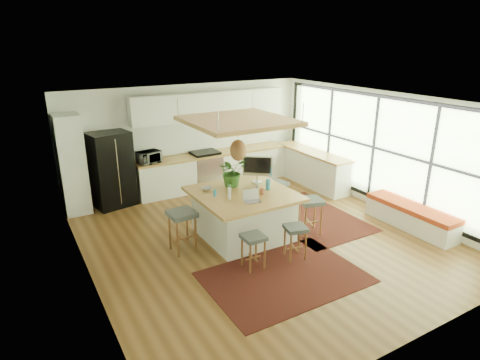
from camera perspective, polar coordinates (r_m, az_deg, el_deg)
floor at (r=8.28m, az=2.96°, el=-7.97°), size 7.00×7.00×0.00m
ceiling at (r=7.44m, az=3.32°, el=10.86°), size 7.00×7.00×0.00m
wall_back at (r=10.74m, az=-7.16°, el=5.99°), size 6.50×0.00×6.50m
wall_front at (r=5.42m, az=24.06°, el=-9.21°), size 6.50×0.00×6.50m
wall_left at (r=6.66m, az=-21.06°, el=-3.51°), size 0.00×7.00×7.00m
wall_right at (r=9.85m, az=19.22°, el=3.85°), size 0.00×7.00×7.00m
window_wall at (r=9.82m, az=19.13°, el=4.12°), size 0.10×6.20×2.60m
pantry at (r=9.76m, az=-22.44°, el=1.95°), size 0.55×0.60×2.25m
back_counter_base at (r=10.92m, az=-3.65°, el=1.37°), size 4.20×0.60×0.88m
back_counter_top at (r=10.79m, az=-3.70°, el=3.70°), size 4.24×0.64×0.05m
backsplash at (r=10.95m, az=-4.46°, el=6.33°), size 4.20×0.02×0.80m
upper_cabinets at (r=10.65m, az=-4.19°, el=10.36°), size 4.20×0.34×0.70m
range at (r=10.80m, az=-4.84°, el=1.47°), size 0.76×0.62×1.00m
right_counter_base at (r=11.24m, az=10.02°, el=1.62°), size 0.60×2.50×0.88m
right_counter_top at (r=11.11m, az=10.16°, el=3.88°), size 0.64×2.54×0.05m
window_bench at (r=9.27m, az=22.78°, el=-4.75°), size 0.52×2.00×0.50m
ceiling_panel at (r=7.74m, az=-0.27°, el=6.32°), size 1.86×1.86×0.80m
rug_near at (r=7.03m, az=6.26°, el=-13.36°), size 2.60×1.80×0.01m
rug_right at (r=9.25m, az=9.68°, el=-5.17°), size 1.80×2.60×0.01m
fridge at (r=9.93m, az=-17.57°, el=1.59°), size 1.00×0.85×1.78m
island at (r=8.14m, az=0.45°, el=-4.80°), size 1.85×1.85×0.93m
stool_near_left at (r=7.08m, az=1.87°, el=-9.69°), size 0.38×0.38×0.63m
stool_near_right at (r=7.45m, az=7.72°, el=-8.32°), size 0.45×0.45×0.63m
stool_right_front at (r=8.41m, az=9.77°, el=-5.11°), size 0.55×0.55×0.75m
stool_right_back at (r=9.23m, az=4.94°, el=-2.62°), size 0.57×0.57×0.75m
stool_left_side at (r=7.70m, az=-8.03°, el=-7.39°), size 0.49×0.49×0.80m
laptop at (r=7.47m, az=1.76°, el=-2.22°), size 0.37×0.38×0.23m
monitor at (r=8.45m, az=2.45°, el=1.35°), size 0.62×0.56×0.58m
microwave at (r=10.07m, az=-12.61°, el=3.32°), size 0.58×0.41×0.36m
island_plant at (r=8.23m, az=-1.11°, el=0.78°), size 0.68×0.73×0.49m
island_bowl at (r=8.12m, az=-4.66°, el=-1.19°), size 0.23×0.23×0.05m
island_bottle_0 at (r=7.76m, az=-3.41°, el=-1.58°), size 0.07×0.07×0.19m
island_bottle_1 at (r=7.62m, az=-1.56°, el=-1.96°), size 0.07×0.07×0.19m
island_bottle_2 at (r=7.81m, az=3.16°, el=-1.44°), size 0.07×0.07×0.19m
island_bottle_3 at (r=8.14m, az=2.41°, el=-0.57°), size 0.07×0.07×0.19m
island_bottle_4 at (r=8.04m, az=-1.67°, el=-0.82°), size 0.07×0.07×0.19m
island_bottle_5 at (r=8.10m, az=3.87°, el=-0.70°), size 0.07×0.07×0.19m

